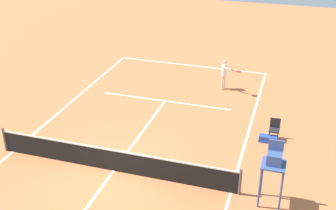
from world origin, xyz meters
TOP-DOWN VIEW (x-y plane):
  - ground_plane at (0.00, 0.00)m, footprint 60.00×60.00m
  - court_lines at (0.00, 0.00)m, footprint 9.23×23.75m
  - tennis_net at (0.00, 0.00)m, footprint 9.83×0.10m
  - player_serving at (-2.62, -8.88)m, footprint 1.17×0.92m
  - tennis_ball at (-0.91, -7.29)m, footprint 0.07×0.07m
  - umpire_chair at (-5.93, 0.12)m, footprint 0.80×0.80m
  - courtside_chair_mid at (-5.68, -4.30)m, footprint 0.44×0.46m
  - equipment_bag at (-5.47, -3.96)m, footprint 0.76×0.32m

SIDE VIEW (x-z plane):
  - ground_plane at x=0.00m, z-range 0.00..0.00m
  - court_lines at x=0.00m, z-range 0.00..0.01m
  - tennis_ball at x=-0.91m, z-range 0.00..0.07m
  - equipment_bag at x=-5.47m, z-range 0.00..0.30m
  - tennis_net at x=0.00m, z-range -0.04..1.03m
  - courtside_chair_mid at x=-5.68m, z-range 0.06..1.01m
  - player_serving at x=-2.62m, z-range 0.16..1.83m
  - umpire_chair at x=-5.93m, z-range 0.40..2.81m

